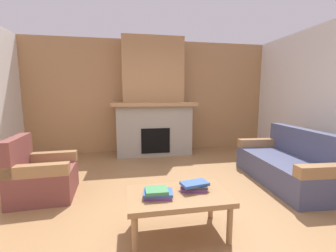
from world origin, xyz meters
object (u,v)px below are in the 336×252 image
at_px(coffee_table, 178,199).
at_px(armchair, 41,176).
at_px(fireplace, 153,105).
at_px(couch, 289,165).

bearing_deg(coffee_table, armchair, 145.10).
distance_m(fireplace, armchair, 2.88).
relative_size(armchair, coffee_table, 0.85).
height_order(couch, armchair, same).
bearing_deg(armchair, couch, -2.41).
bearing_deg(couch, coffee_table, -153.89).
bearing_deg(fireplace, coffee_table, -92.50).
height_order(armchair, coffee_table, armchair).
distance_m(fireplace, coffee_table, 3.32).
xyz_separation_m(couch, coffee_table, (-2.05, -1.00, 0.09)).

